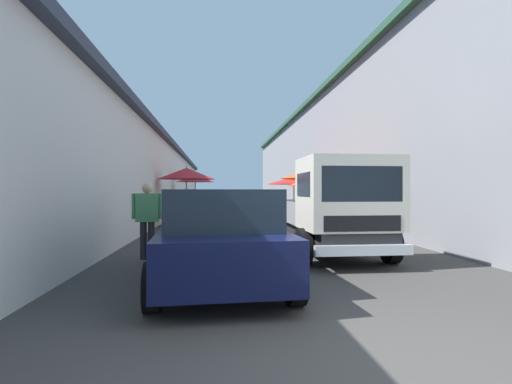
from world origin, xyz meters
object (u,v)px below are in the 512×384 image
object	(u,v)px
fruit_stall_mid_lane	(186,180)
fruit_stall_near_left	(195,185)
delivery_truck	(337,209)
fruit_stall_far_right	(317,180)
fruit_stall_far_left	(293,186)
hatchback_car	(219,236)
fruit_stall_near_right	(319,186)
vendor_by_crates	(147,215)
plastic_stool	(203,222)

from	to	relation	value
fruit_stall_mid_lane	fruit_stall_near_left	distance (m)	5.67
fruit_stall_mid_lane	delivery_truck	size ratio (longest dim) A/B	0.50
fruit_stall_mid_lane	fruit_stall_far_right	size ratio (longest dim) A/B	1.07
fruit_stall_mid_lane	fruit_stall_far_left	distance (m)	5.49
fruit_stall_far_right	fruit_stall_near_left	world-z (taller)	fruit_stall_near_left
hatchback_car	fruit_stall_far_left	bearing A→B (deg)	-16.23
fruit_stall_near_right	vendor_by_crates	xyz separation A→B (m)	(-6.42, 5.39, -0.70)
fruit_stall_mid_lane	delivery_truck	xyz separation A→B (m)	(-8.08, -3.79, -0.85)
vendor_by_crates	plastic_stool	bearing A→B (deg)	-9.66
fruit_stall_near_left	fruit_stall_far_left	distance (m)	5.87
fruit_stall_near_left	plastic_stool	size ratio (longest dim) A/B	5.48
fruit_stall_near_left	hatchback_car	distance (m)	15.87
fruit_stall_mid_lane	plastic_stool	xyz separation A→B (m)	(-2.21, -0.76, -1.56)
fruit_stall_near_right	fruit_stall_far_left	xyz separation A→B (m)	(3.78, 0.26, 0.07)
fruit_stall_far_left	delivery_truck	bearing A→B (deg)	173.77
plastic_stool	fruit_stall_mid_lane	bearing A→B (deg)	18.96
fruit_stall_mid_lane	hatchback_car	world-z (taller)	fruit_stall_mid_lane
fruit_stall_near_right	plastic_stool	xyz separation A→B (m)	(-0.83, 4.43, -1.29)
fruit_stall_far_left	vendor_by_crates	xyz separation A→B (m)	(-10.20, 5.12, -0.77)
fruit_stall_far_right	delivery_truck	world-z (taller)	fruit_stall_far_right
fruit_stall_far_right	hatchback_car	world-z (taller)	fruit_stall_far_right
fruit_stall_far_left	hatchback_car	xyz separation A→B (m)	(-12.52, 3.65, -0.95)
vendor_by_crates	fruit_stall_near_right	bearing A→B (deg)	-39.99
fruit_stall_mid_lane	vendor_by_crates	bearing A→B (deg)	178.60
fruit_stall_mid_lane	hatchback_car	distance (m)	10.26
plastic_stool	fruit_stall_near_right	bearing A→B (deg)	-79.35
hatchback_car	vendor_by_crates	distance (m)	2.75
fruit_stall_near_left	hatchback_car	bearing A→B (deg)	-175.53
fruit_stall_near_right	delivery_truck	bearing A→B (deg)	168.15
fruit_stall_near_left	delivery_truck	bearing A→B (deg)	-164.80
fruit_stall_far_right	fruit_stall_far_left	distance (m)	6.64
fruit_stall_near_right	delivery_truck	xyz separation A→B (m)	(-6.71, 1.41, -0.58)
fruit_stall_far_right	hatchback_car	xyz separation A→B (m)	(-5.91, 3.09, -1.03)
fruit_stall_far_right	delivery_truck	bearing A→B (deg)	171.37
fruit_stall_far_left	fruit_stall_mid_lane	bearing A→B (deg)	116.00
fruit_stall_far_left	vendor_by_crates	size ratio (longest dim) A/B	1.64
fruit_stall_near_right	delivery_truck	world-z (taller)	fruit_stall_near_right
fruit_stall_near_right	hatchback_car	world-z (taller)	fruit_stall_near_right
fruit_stall_far_right	vendor_by_crates	xyz separation A→B (m)	(-3.59, 4.57, -0.85)
fruit_stall_far_right	fruit_stall_mid_lane	bearing A→B (deg)	46.13
fruit_stall_far_left	vendor_by_crates	distance (m)	11.44
delivery_truck	vendor_by_crates	distance (m)	3.99
fruit_stall_mid_lane	vendor_by_crates	distance (m)	7.86
fruit_stall_mid_lane	plastic_stool	size ratio (longest dim) A/B	5.63
fruit_stall_mid_lane	fruit_stall_far_left	size ratio (longest dim) A/B	0.94
hatchback_car	fruit_stall_far_right	bearing A→B (deg)	-27.61
fruit_stall_near_right	fruit_stall_near_left	world-z (taller)	fruit_stall_near_left
fruit_stall_far_right	fruit_stall_near_right	bearing A→B (deg)	-16.14
plastic_stool	hatchback_car	bearing A→B (deg)	-176.20
hatchback_car	plastic_stool	size ratio (longest dim) A/B	9.21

